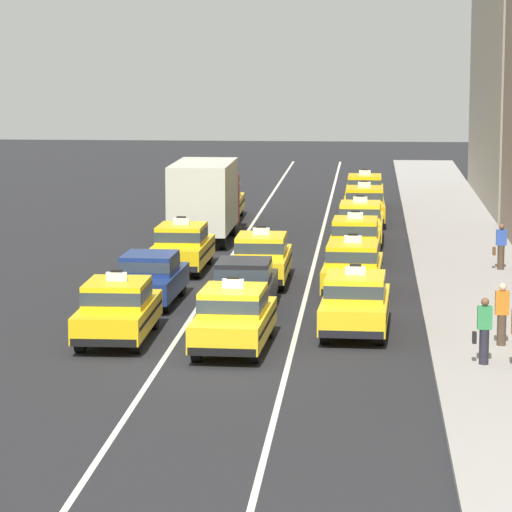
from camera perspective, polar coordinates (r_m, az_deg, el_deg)
The scene contains 21 objects.
ground_plane at distance 35.07m, azimuth -1.25°, elevation -4.34°, with size 160.00×160.00×0.00m, color #232326.
lane_stripe_left_center at distance 54.80m, azimuth -0.75°, elevation 0.43°, with size 0.14×80.00×0.01m, color silver.
lane_stripe_center_right at distance 54.59m, azimuth 2.60°, elevation 0.39°, with size 0.14×80.00×0.01m, color silver.
sidewalk_curb at distance 49.73m, azimuth 8.85°, elevation -0.45°, with size 4.00×90.00×0.15m, color #9E9993.
taxi_left_nearest at distance 37.34m, azimuth -5.75°, elevation -2.19°, with size 1.87×4.58×1.96m.
sedan_left_second at distance 42.58m, azimuth -4.40°, elevation -0.86°, with size 1.87×4.34×1.58m.
taxi_left_third at distance 48.70m, azimuth -3.09°, elevation 0.40°, with size 1.87×4.58×1.96m.
box_truck_left_fourth at distance 56.09m, azimuth -2.10°, elevation 2.44°, with size 2.31×6.96×3.27m.
taxi_left_fifth at distance 62.88m, azimuth -1.44°, elevation 2.31°, with size 1.89×4.59×1.96m.
taxi_center_nearest at distance 36.10m, azimuth -0.93°, elevation -2.53°, with size 1.97×4.62×1.96m.
sedan_center_second at distance 41.13m, azimuth -0.50°, elevation -1.18°, with size 1.77×4.30×1.58m.
taxi_center_third at distance 46.06m, azimuth 0.23°, elevation -0.06°, with size 1.82×4.56×1.96m.
taxi_right_nearest at distance 38.23m, azimuth 4.13°, elevation -1.91°, with size 1.97×4.62×1.96m.
taxi_right_second at distance 44.31m, azimuth 4.02°, elevation -0.44°, with size 1.97×4.62×1.96m.
taxi_right_third at distance 50.42m, azimuth 4.13°, elevation 0.68°, with size 1.92×4.60×1.96m.
taxi_right_fourth at distance 55.57m, azimuth 4.33°, elevation 1.43°, with size 1.90×4.59×1.96m.
taxi_right_fifth at distance 61.52m, azimuth 4.49°, elevation 2.14°, with size 1.88×4.58×1.96m.
taxi_right_sixth at distance 67.25m, azimuth 4.52°, elevation 2.70°, with size 1.84×4.57×1.96m.
pedestrian_near_crosswalk at distance 48.78m, azimuth 10.10°, elevation 0.39°, with size 0.47×0.24×1.61m.
pedestrian_trailing at distance 36.49m, azimuth 10.15°, elevation -2.37°, with size 0.36×0.24×1.65m.
pedestrian_far_corner at distance 34.28m, azimuth 9.42°, elevation -3.08°, with size 0.47×0.24×1.66m.
Camera 1 is at (3.56, -33.97, 7.95)m, focal length 96.62 mm.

